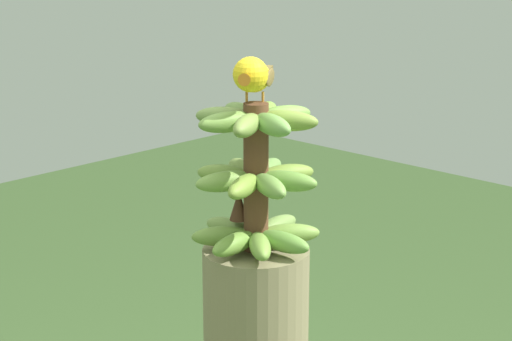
{
  "coord_description": "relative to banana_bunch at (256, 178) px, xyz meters",
  "views": [
    {
      "loc": [
        -1.14,
        1.19,
        1.65
      ],
      "look_at": [
        0.0,
        0.0,
        1.2
      ],
      "focal_mm": 64.17,
      "sensor_mm": 36.0,
      "label": 1
    }
  ],
  "objects": [
    {
      "name": "banana_bunch",
      "position": [
        0.0,
        0.0,
        0.0
      ],
      "size": [
        0.25,
        0.25,
        0.28
      ],
      "color": "brown",
      "rests_on": "banana_tree"
    },
    {
      "name": "perched_bird",
      "position": [
        -0.0,
        0.01,
        0.19
      ],
      "size": [
        0.14,
        0.19,
        0.09
      ],
      "color": "#C68933",
      "rests_on": "banana_bunch"
    }
  ]
}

